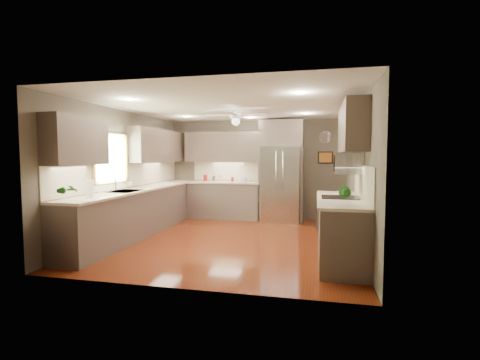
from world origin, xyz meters
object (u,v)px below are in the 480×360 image
at_px(soap_bottle, 131,184).
at_px(potted_plant_left, 68,190).
at_px(canister_b, 214,179).
at_px(canister_c, 221,178).
at_px(paper_towel, 90,188).
at_px(canister_d, 232,179).
at_px(microwave, 348,163).
at_px(stool, 327,220).
at_px(bowl, 242,181).
at_px(potted_plant_right, 345,192).
at_px(refrigerator, 281,172).
at_px(canister_a, 205,178).

xyz_separation_m(soap_bottle, potted_plant_left, (0.13, -1.97, 0.07)).
distance_m(canister_b, canister_c, 0.18).
bearing_deg(paper_towel, canister_d, 69.15).
distance_m(canister_b, canister_d, 0.49).
distance_m(canister_d, paper_towel, 3.95).
height_order(soap_bottle, microwave, microwave).
height_order(microwave, stool, microwave).
height_order(soap_bottle, bowl, soap_bottle).
relative_size(potted_plant_right, bowl, 1.59).
height_order(potted_plant_left, paper_towel, potted_plant_left).
distance_m(potted_plant_right, microwave, 1.05).
bearing_deg(paper_towel, soap_bottle, 95.15).
bearing_deg(potted_plant_left, canister_d, 71.24).
height_order(potted_plant_right, refrigerator, refrigerator).
bearing_deg(canister_c, stool, -21.83).
distance_m(refrigerator, paper_towel, 4.52).
distance_m(soap_bottle, stool, 4.10).
xyz_separation_m(canister_b, refrigerator, (1.73, -0.03, 0.18)).
bearing_deg(microwave, canister_d, 133.16).
bearing_deg(potted_plant_right, bowl, 120.58).
xyz_separation_m(potted_plant_left, bowl, (1.68, 4.19, -0.13)).
bearing_deg(paper_towel, stool, 35.67).
height_order(canister_a, refrigerator, refrigerator).
distance_m(canister_c, microwave, 4.01).
relative_size(canister_b, soap_bottle, 0.82).
xyz_separation_m(canister_b, microwave, (3.06, -2.74, 0.47)).
xyz_separation_m(potted_plant_right, microwave, (0.10, 0.98, 0.36)).
bearing_deg(soap_bottle, bowl, 50.88).
xyz_separation_m(potted_plant_left, microwave, (3.98, 1.44, 0.38)).
height_order(bowl, paper_towel, paper_towel).
xyz_separation_m(canister_a, refrigerator, (1.96, -0.08, 0.17)).
relative_size(canister_a, canister_d, 1.53).
bearing_deg(paper_towel, canister_b, 76.12).
height_order(soap_bottle, potted_plant_right, potted_plant_right).
distance_m(canister_a, canister_b, 0.24).
distance_m(potted_plant_left, microwave, 4.25).
distance_m(canister_a, paper_towel, 3.81).
height_order(canister_b, potted_plant_right, potted_plant_right).
xyz_separation_m(canister_d, refrigerator, (1.24, -0.03, 0.19)).
height_order(canister_d, stool, canister_d).
relative_size(potted_plant_right, microwave, 0.64).
height_order(potted_plant_right, paper_towel, potted_plant_right).
xyz_separation_m(canister_a, potted_plant_right, (3.19, -3.76, 0.10)).
xyz_separation_m(canister_a, canister_c, (0.41, -0.03, 0.01)).
relative_size(canister_a, soap_bottle, 0.95).
bearing_deg(potted_plant_right, canister_c, 126.60).
bearing_deg(bowl, refrigerator, -2.37).
relative_size(canister_d, bowl, 0.49).
relative_size(canister_d, potted_plant_left, 0.34).
height_order(canister_a, canister_d, canister_a).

